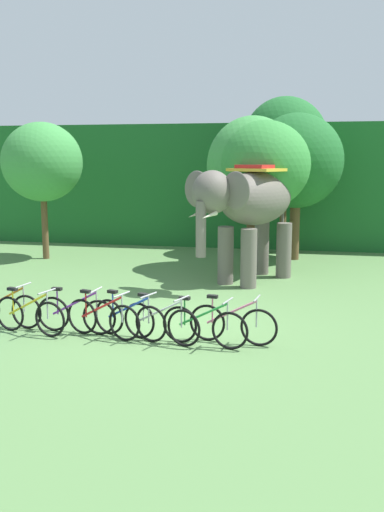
{
  "coord_description": "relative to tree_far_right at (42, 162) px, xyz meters",
  "views": [
    {
      "loc": [
        2.98,
        -11.34,
        3.44
      ],
      "look_at": [
        0.43,
        1.0,
        1.3
      ],
      "focal_mm": 40.38,
      "sensor_mm": 36.0,
      "label": 1
    }
  ],
  "objects": [
    {
      "name": "elephant",
      "position": [
        7.31,
        -2.46,
        -1.11
      ],
      "size": [
        3.14,
        4.1,
        3.78
      ],
      "color": "#665E56",
      "rests_on": "ground"
    },
    {
      "name": "tree_center_right",
      "position": [
        7.58,
        -0.9,
        -0.08
      ],
      "size": [
        2.72,
        2.72,
        4.56
      ],
      "color": "brown",
      "rests_on": "ground"
    },
    {
      "name": "tree_far_left",
      "position": [
        7.17,
        -0.35,
        -0.11
      ],
      "size": [
        2.83,
        2.83,
        4.73
      ],
      "color": "brown",
      "rests_on": "ground"
    },
    {
      "name": "bike_blue",
      "position": [
        5.6,
        -8.01,
        -2.92
      ],
      "size": [
        1.64,
        0.69,
        0.92
      ],
      "color": "black",
      "rests_on": "ground"
    },
    {
      "name": "tree_center_left",
      "position": [
        8.45,
        1.59,
        0.03
      ],
      "size": [
        3.12,
        3.12,
        4.94
      ],
      "color": "brown",
      "rests_on": "ground"
    },
    {
      "name": "ground_plane",
      "position": [
        5.99,
        -6.95,
        -3.31
      ],
      "size": [
        80.0,
        80.0,
        0.0
      ],
      "primitive_type": "plane",
      "color": "#567F47"
    },
    {
      "name": "bike_green",
      "position": [
        7.11,
        -8.2,
        -2.92
      ],
      "size": [
        1.68,
        0.55,
        0.92
      ],
      "color": "black",
      "rests_on": "ground"
    },
    {
      "name": "bike_red",
      "position": [
        5.09,
        -8.08,
        -2.92
      ],
      "size": [
        1.66,
        0.63,
        0.92
      ],
      "color": "black",
      "rests_on": "ground"
    },
    {
      "name": "tree_far_right",
      "position": [
        0.0,
        0.0,
        0.0
      ],
      "size": [
        2.71,
        2.71,
        4.65
      ],
      "color": "brown",
      "rests_on": "ground"
    },
    {
      "name": "bike_purple",
      "position": [
        4.46,
        -7.91,
        -2.92
      ],
      "size": [
        1.71,
        0.52,
        0.92
      ],
      "color": "black",
      "rests_on": "ground"
    },
    {
      "name": "bike_pink",
      "position": [
        7.6,
        -7.93,
        -2.92
      ],
      "size": [
        1.7,
        0.52,
        0.92
      ],
      "color": "black",
      "rests_on": "ground"
    },
    {
      "name": "bike_orange",
      "position": [
        2.86,
        -7.78,
        -2.92
      ],
      "size": [
        1.7,
        0.52,
        0.92
      ],
      "color": "black",
      "rests_on": "ground"
    },
    {
      "name": "tree_right",
      "position": [
        7.99,
        2.8,
        0.72
      ],
      "size": [
        3.0,
        3.0,
        5.6
      ],
      "color": "brown",
      "rests_on": "ground"
    },
    {
      "name": "bike_white",
      "position": [
        6.27,
        -8.14,
        -2.92
      ],
      "size": [
        1.64,
        0.69,
        0.92
      ],
      "color": "black",
      "rests_on": "ground"
    },
    {
      "name": "bike_yellow",
      "position": [
        3.58,
        -8.15,
        -2.92
      ],
      "size": [
        1.68,
        0.57,
        0.92
      ],
      "color": "black",
      "rests_on": "ground"
    },
    {
      "name": "foliage_hedge",
      "position": [
        5.99,
        6.59,
        -0.93
      ],
      "size": [
        36.0,
        6.0,
        4.75
      ],
      "primitive_type": "cube",
      "color": "#1E6028",
      "rests_on": "ground"
    }
  ]
}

